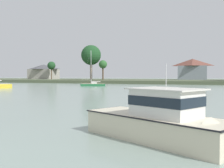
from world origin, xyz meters
TOP-DOWN VIEW (x-y plane):
  - far_shore_bank at (0.00, 95.47)m, footprint 230.41×40.01m
  - sailboat_green at (-17.09, 57.05)m, footprint 6.38×3.55m
  - cruiser_cream at (8.43, 6.18)m, footprint 7.91×5.63m
  - dinghy_grey at (-24.60, 69.45)m, footprint 3.28×2.66m
  - shore_tree_far_right at (-27.78, 91.36)m, footprint 3.22×3.22m
  - shore_tree_right_mid at (-51.07, 91.75)m, footprint 3.35×3.35m
  - shore_tree_far_left at (-33.18, 92.25)m, footprint 7.90×7.90m
  - cottage_behind_trees at (5.01, 104.62)m, footprint 11.62×7.62m
  - cottage_eastern at (-59.20, 98.16)m, footprint 12.22×9.41m

SIDE VIEW (x-z plane):
  - dinghy_grey at x=-24.60m, z-range -0.12..0.37m
  - sailboat_green at x=-17.09m, z-range -4.54..4.94m
  - far_shore_bank at x=0.00m, z-range 0.00..1.02m
  - cruiser_cream at x=8.43m, z-range -1.52..2.57m
  - cottage_eastern at x=-59.20m, z-range 1.13..7.64m
  - cottage_behind_trees at x=5.01m, z-range 1.16..9.36m
  - shore_tree_right_mid at x=-51.07m, z-range 3.00..10.44m
  - shore_tree_far_right at x=-27.78m, z-range 3.03..10.59m
  - shore_tree_far_left at x=-33.18m, z-range 3.85..17.54m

